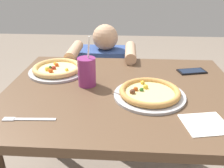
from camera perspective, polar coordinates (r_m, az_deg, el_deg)
dining_table at (r=1.21m, az=2.23°, el=-6.17°), size 1.11×0.87×0.75m
pizza_near at (r=1.09m, az=8.80°, el=-2.12°), size 0.32×0.32×0.04m
pizza_far at (r=1.37m, az=-12.77°, el=3.45°), size 0.31×0.31×0.04m
drink_cup_colored at (r=1.17m, az=-5.96°, el=2.91°), size 0.09×0.09×0.25m
paper_napkin at (r=0.97m, az=21.11°, el=-8.78°), size 0.18×0.17×0.00m
fork at (r=0.98m, az=-19.50°, el=-7.83°), size 0.20×0.03×0.00m
cell_phone at (r=1.42m, az=18.29°, el=2.87°), size 0.16×0.11×0.01m
diner_seated at (r=1.93m, az=-1.46°, el=-1.23°), size 0.44×0.53×0.91m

